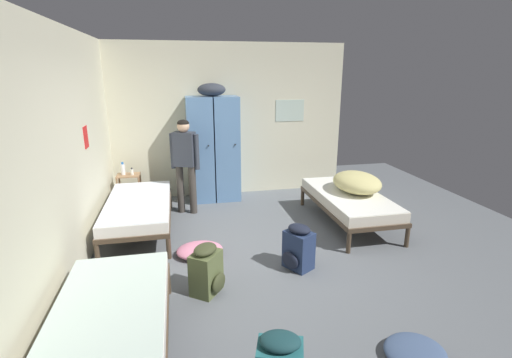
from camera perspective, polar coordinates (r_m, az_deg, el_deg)
ground_plane at (r=4.87m, az=0.65°, el=-11.65°), size 8.41×8.41×0.00m
room_backdrop at (r=5.48m, az=-14.20°, el=6.32°), size 4.33×5.31×2.76m
locker_bank at (r=6.71m, az=-6.51°, el=4.87°), size 0.90×0.55×2.07m
shelf_unit at (r=6.79m, az=-18.70°, el=-1.18°), size 0.38×0.30×0.57m
bed_right at (r=5.88m, az=13.95°, el=-3.09°), size 0.90×1.90×0.49m
bed_left_rear at (r=5.67m, az=-17.45°, el=-4.11°), size 0.90×1.90×0.49m
bed_left_front at (r=3.34m, az=-21.48°, el=-19.69°), size 0.90×1.90×0.49m
bedding_heap at (r=5.91m, az=15.10°, el=-0.47°), size 0.68×0.88×0.30m
person_traveler at (r=6.11m, az=-10.77°, el=3.17°), size 0.45×0.31×1.54m
water_bottle at (r=6.74m, az=-19.60°, el=1.44°), size 0.07×0.07×0.22m
lotion_bottle at (r=6.67m, az=-18.36°, el=1.04°), size 0.05×0.05×0.13m
backpack_olive at (r=4.07m, az=-7.48°, el=-13.62°), size 0.42×0.41×0.55m
backpack_navy at (r=4.53m, az=6.43°, el=-10.38°), size 0.41×0.40×0.55m
clothes_pile_pink at (r=4.92m, az=-8.56°, el=-10.68°), size 0.59×0.50×0.14m
clothes_pile_denim at (r=3.63m, az=23.06°, el=-23.07°), size 0.51×0.47×0.11m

